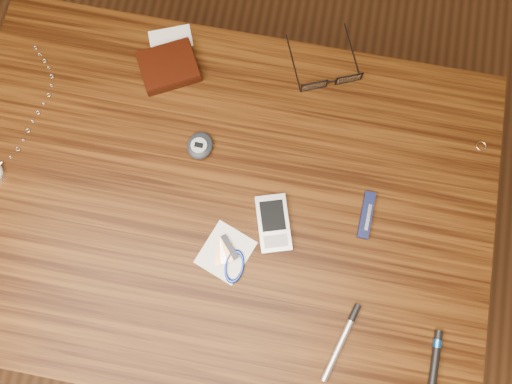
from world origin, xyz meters
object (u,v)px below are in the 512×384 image
notepad_keys (230,259)px  silver_pen (344,336)px  pedometer (200,146)px  wallet_and_card (169,66)px  pocket_knife (366,215)px  eyeglasses (330,79)px  desk (222,214)px  pda_phone (273,223)px

notepad_keys → silver_pen: (0.22, -0.09, 0.00)m
pedometer → notepad_keys: 0.22m
wallet_and_card → pocket_knife: 0.47m
eyeglasses → notepad_keys: size_ratio=1.46×
desk → pocket_knife: (0.27, 0.03, 0.11)m
pocket_knife → desk: bearing=-174.4°
pedometer → notepad_keys: (0.10, -0.20, -0.01)m
silver_pen → wallet_and_card: bearing=133.2°
wallet_and_card → pedometer: (0.09, -0.15, -0.00)m
pedometer → silver_pen: (0.31, -0.29, -0.00)m
wallet_and_card → pda_phone: wallet_and_card is taller
desk → silver_pen: (0.26, -0.19, 0.11)m
silver_pen → pedometer: bearing=137.5°
notepad_keys → pedometer: bearing=116.4°
wallet_and_card → desk: bearing=-58.7°
eyeglasses → pocket_knife: size_ratio=1.86×
desk → pocket_knife: 0.29m
desk → eyeglasses: size_ratio=6.16×
pocket_knife → notepad_keys: bearing=-151.3°
wallet_and_card → pocket_knife: (0.42, -0.22, -0.01)m
wallet_and_card → eyeglasses: bearing=5.7°
wallet_and_card → pda_phone: 0.37m
eyeglasses → pocket_knife: eyeglasses is taller
pda_phone → notepad_keys: (-0.06, -0.08, -0.00)m
pda_phone → pocket_knife: bearing=16.0°
pedometer → pocket_knife: 0.33m
eyeglasses → pocket_knife: (0.11, -0.25, -0.01)m
pedometer → pocket_knife: bearing=-12.5°
eyeglasses → pedometer: 0.28m
eyeglasses → pda_phone: (-0.06, -0.30, -0.00)m
desk → pocket_knife: bearing=5.6°
pocket_knife → silver_pen: size_ratio=0.64×
pda_phone → pocket_knife: 0.17m
desk → eyeglasses: (0.16, 0.28, 0.11)m
notepad_keys → pocket_knife: 0.26m
pda_phone → silver_pen: bearing=-47.9°
desk → pedometer: (-0.06, 0.10, 0.11)m
pedometer → silver_pen: bearing=-42.5°
desk → pocket_knife: size_ratio=11.47×
eyeglasses → wallet_and_card: bearing=-174.3°
pedometer → silver_pen: 0.43m
eyeglasses → silver_pen: eyeglasses is taller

